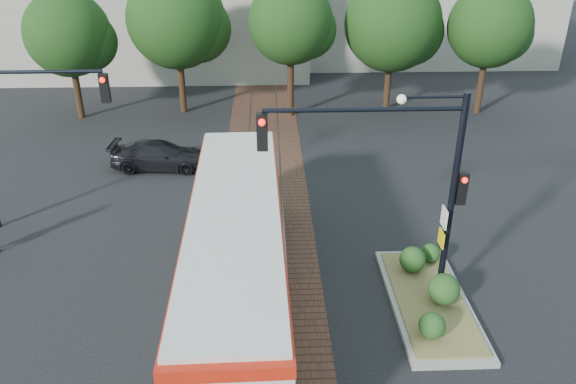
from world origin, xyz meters
name	(u,v)px	position (x,y,z in m)	size (l,w,h in m)	color
ground	(263,287)	(0.00, 0.00, 0.00)	(120.00, 120.00, 0.00)	black
trackbed	(263,221)	(0.00, 4.00, 0.01)	(3.60, 40.00, 0.02)	brown
tree_row	(285,24)	(1.21, 16.42, 4.85)	(26.40, 5.60, 7.67)	#382314
warehouses	(256,9)	(-0.53, 28.75, 3.81)	(40.00, 13.00, 8.00)	#ADA899
city_bus	(237,250)	(-0.68, -0.65, 1.74)	(2.75, 11.75, 3.13)	#444447
traffic_island	(430,293)	(4.82, -0.90, 0.33)	(2.20, 5.20, 1.13)	gray
signal_pole_main	(409,171)	(3.86, -0.81, 4.16)	(5.49, 0.46, 6.00)	black
signal_pole_left	(7,124)	(-8.37, 4.00, 3.86)	(4.99, 0.34, 6.00)	black
parked_car	(159,155)	(-4.54, 8.98, 0.60)	(1.69, 4.16, 1.21)	black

